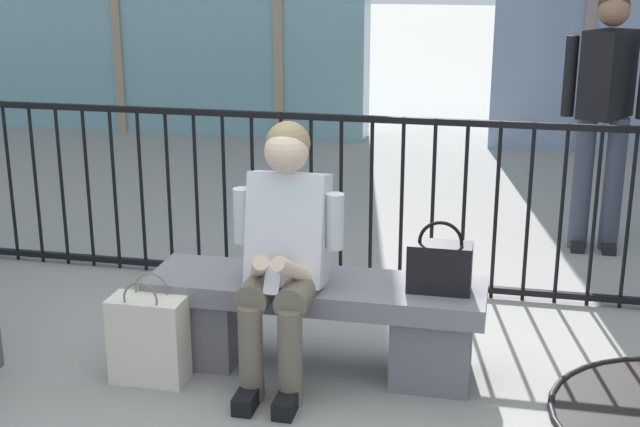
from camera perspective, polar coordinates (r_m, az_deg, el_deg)
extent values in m
plane|color=gray|center=(4.32, -0.29, -9.94)|extent=(60.00, 60.00, 0.00)
cube|color=slate|center=(4.16, -0.30, -5.01)|extent=(1.60, 0.44, 0.10)
cube|color=slate|center=(4.39, -7.49, -7.12)|extent=(0.36, 0.37, 0.35)
cube|color=slate|center=(4.17, 7.32, -8.45)|extent=(0.36, 0.37, 0.35)
cylinder|color=#6B6051|center=(4.02, -3.79, -4.77)|extent=(0.15, 0.40, 0.15)
cylinder|color=#6B6051|center=(3.94, -4.53, -9.12)|extent=(0.11, 0.11, 0.45)
cube|color=black|center=(3.98, -4.72, -11.89)|extent=(0.09, 0.22, 0.08)
cylinder|color=#6B6051|center=(3.98, -1.28, -4.98)|extent=(0.15, 0.40, 0.15)
cylinder|color=#6B6051|center=(3.90, -1.96, -9.39)|extent=(0.11, 0.11, 0.45)
cube|color=black|center=(3.93, -2.15, -12.19)|extent=(0.09, 0.22, 0.08)
cube|color=silver|center=(4.04, -2.08, -1.00)|extent=(0.36, 0.30, 0.55)
cylinder|color=silver|center=(4.09, -5.08, -0.12)|extent=(0.08, 0.08, 0.26)
cylinder|color=beige|center=(3.90, -4.00, -3.56)|extent=(0.16, 0.28, 0.20)
cylinder|color=silver|center=(3.98, 0.98, -0.52)|extent=(0.08, 0.08, 0.26)
cylinder|color=beige|center=(3.86, -1.72, -3.74)|extent=(0.16, 0.28, 0.20)
cube|color=silver|center=(3.84, -3.10, -4.24)|extent=(0.07, 0.10, 0.13)
sphere|color=beige|center=(3.93, -2.21, 4.06)|extent=(0.20, 0.20, 0.20)
sphere|color=#997F59|center=(3.95, -2.10, 4.58)|extent=(0.20, 0.20, 0.20)
cube|color=black|center=(4.01, 7.79, -3.50)|extent=(0.29, 0.14, 0.23)
torus|color=black|center=(3.97, 7.86, -1.89)|extent=(0.20, 0.02, 0.20)
cube|color=beige|center=(4.19, -11.10, -8.07)|extent=(0.35, 0.18, 0.41)
torus|color=slate|center=(4.05, -11.62, -5.52)|extent=(0.17, 0.01, 0.17)
torus|color=slate|center=(4.15, -10.93, -4.89)|extent=(0.17, 0.01, 0.17)
cylinder|color=#383D4C|center=(6.11, 16.71, 1.91)|extent=(0.13, 0.13, 0.90)
cube|color=black|center=(6.19, 16.41, -1.95)|extent=(0.09, 0.22, 0.06)
cylinder|color=#383D4C|center=(6.13, 18.57, 1.78)|extent=(0.13, 0.13, 0.90)
cube|color=black|center=(6.21, 18.25, -2.05)|extent=(0.09, 0.22, 0.06)
cube|color=black|center=(5.99, 18.26, 8.61)|extent=(0.38, 0.44, 0.56)
cylinder|color=black|center=(5.97, 15.98, 8.59)|extent=(0.08, 0.08, 0.52)
sphere|color=#8E664C|center=(5.95, 18.61, 12.42)|extent=(0.20, 0.20, 0.20)
sphere|color=#472816|center=(5.97, 18.62, 12.72)|extent=(0.20, 0.20, 0.20)
cylinder|color=black|center=(5.92, -19.52, 1.92)|extent=(0.02, 0.02, 1.05)
cylinder|color=black|center=(5.83, -18.02, 1.84)|extent=(0.02, 0.02, 1.05)
cylinder|color=black|center=(5.75, -16.47, 1.75)|extent=(0.02, 0.02, 1.05)
cylinder|color=black|center=(5.66, -14.88, 1.67)|extent=(0.02, 0.02, 1.05)
cylinder|color=black|center=(5.58, -13.24, 1.58)|extent=(0.02, 0.02, 1.05)
cylinder|color=black|center=(5.51, -11.55, 1.48)|extent=(0.02, 0.02, 1.05)
cylinder|color=black|center=(5.44, -9.82, 1.39)|extent=(0.02, 0.02, 1.05)
cylinder|color=black|center=(5.38, -8.05, 1.29)|extent=(0.02, 0.02, 1.05)
cylinder|color=black|center=(5.32, -6.24, 1.18)|extent=(0.02, 0.02, 1.05)
cylinder|color=black|center=(5.27, -4.38, 1.07)|extent=(0.02, 0.02, 1.05)
cylinder|color=black|center=(5.22, -2.50, 0.96)|extent=(0.02, 0.02, 1.05)
cylinder|color=black|center=(5.18, -0.58, 0.85)|extent=(0.02, 0.02, 1.05)
cylinder|color=black|center=(5.14, 1.37, 0.73)|extent=(0.02, 0.02, 1.05)
cylinder|color=black|center=(5.11, 3.34, 0.61)|extent=(0.02, 0.02, 1.05)
cylinder|color=black|center=(5.09, 5.34, 0.49)|extent=(0.02, 0.02, 1.05)
cylinder|color=black|center=(5.07, 7.35, 0.36)|extent=(0.02, 0.02, 1.05)
cylinder|color=black|center=(5.06, 9.37, 0.24)|extent=(0.02, 0.02, 1.05)
cylinder|color=black|center=(5.06, 11.39, 0.11)|extent=(0.02, 0.02, 1.05)
cylinder|color=black|center=(5.06, 13.42, -0.01)|extent=(0.02, 0.02, 1.05)
cylinder|color=black|center=(5.07, 15.44, -0.14)|extent=(0.02, 0.02, 1.05)
cylinder|color=black|center=(5.08, 17.46, -0.26)|extent=(0.02, 0.02, 1.05)
cylinder|color=black|center=(5.10, 19.46, -0.38)|extent=(0.02, 0.02, 1.05)
cube|color=black|center=(5.28, 2.29, -4.27)|extent=(7.71, 0.04, 0.04)
cube|color=black|center=(5.01, 2.42, 6.20)|extent=(7.71, 0.04, 0.04)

